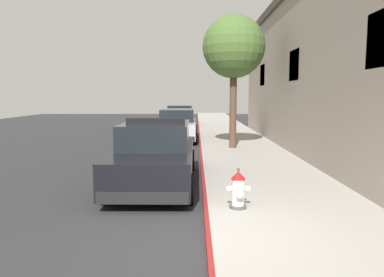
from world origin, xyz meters
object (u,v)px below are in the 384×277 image
Objects in this scene: police_cruiser at (156,155)px; parked_car_dark_far at (180,117)px; fire_hydrant at (238,190)px; parked_car_silver_ahead at (178,125)px; street_tree at (234,48)px.

police_cruiser is 16.74m from parked_car_dark_far.
police_cruiser is at bearing 126.09° from fire_hydrant.
fire_hydrant is (1.72, -11.89, -0.25)m from parked_car_silver_ahead.
police_cruiser is 1.00× the size of parked_car_silver_ahead.
fire_hydrant is at bearing -81.77° from parked_car_silver_ahead.
street_tree is (2.42, -3.81, 3.38)m from parked_car_silver_ahead.
street_tree reaches higher than parked_car_silver_ahead.
fire_hydrant is 8.88m from street_tree.
street_tree is at bearing -57.57° from parked_car_silver_ahead.
parked_car_dark_far is 19.31m from fire_hydrant.
parked_car_silver_ahead is 12.02m from fire_hydrant.
fire_hydrant is (1.89, -19.22, -0.25)m from parked_car_dark_far.
parked_car_dark_far is 0.92× the size of street_tree.
parked_car_silver_ahead is 6.37× the size of fire_hydrant.
police_cruiser is 0.92× the size of street_tree.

